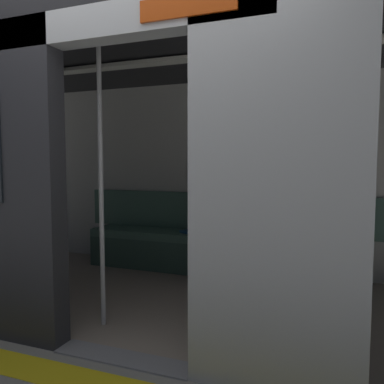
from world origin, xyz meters
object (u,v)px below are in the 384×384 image
(bench_seat, at_px, (215,244))
(grab_pole_far, at_px, (209,187))
(person_seated, at_px, (225,217))
(handbag, at_px, (271,230))
(book, at_px, (191,231))
(train_car, at_px, (178,134))
(grab_pole_door, at_px, (101,185))

(bench_seat, bearing_deg, grab_pole_far, 105.47)
(person_seated, relative_size, grab_pole_far, 0.54)
(handbag, bearing_deg, bench_seat, 3.46)
(book, xyz_separation_m, grab_pole_far, (-0.73, 1.56, 0.63))
(train_car, height_order, person_seated, train_car)
(person_seated, bearing_deg, bench_seat, -21.28)
(book, xyz_separation_m, grab_pole_door, (0.10, 1.64, 0.63))
(train_car, distance_m, grab_pole_far, 0.88)
(train_car, height_order, handbag, train_car)
(book, height_order, grab_pole_door, grab_pole_door)
(handbag, xyz_separation_m, book, (0.93, -0.02, -0.07))
(book, bearing_deg, grab_pole_far, 146.41)
(grab_pole_door, bearing_deg, bench_seat, -104.72)
(book, bearing_deg, handbag, -149.73)
(person_seated, distance_m, grab_pole_far, 1.54)
(bench_seat, bearing_deg, grab_pole_door, 75.28)
(handbag, bearing_deg, person_seated, 10.45)
(handbag, distance_m, grab_pole_door, 2.01)
(grab_pole_door, bearing_deg, train_car, -117.30)
(grab_pole_door, bearing_deg, book, -93.65)
(person_seated, relative_size, grab_pole_door, 0.54)
(train_car, xyz_separation_m, handbag, (-0.69, -0.94, -0.98))
(person_seated, xyz_separation_m, book, (0.45, -0.11, -0.21))
(bench_seat, distance_m, book, 0.34)
(bench_seat, height_order, grab_pole_door, grab_pole_door)
(handbag, xyz_separation_m, grab_pole_far, (0.20, 1.55, 0.56))
(grab_pole_door, bearing_deg, person_seated, -109.74)
(train_car, xyz_separation_m, book, (0.25, -0.96, -1.05))
(book, relative_size, grab_pole_far, 0.10)
(grab_pole_door, bearing_deg, handbag, -122.56)
(book, height_order, grab_pole_far, grab_pole_far)
(grab_pole_door, bearing_deg, grab_pole_far, -174.50)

